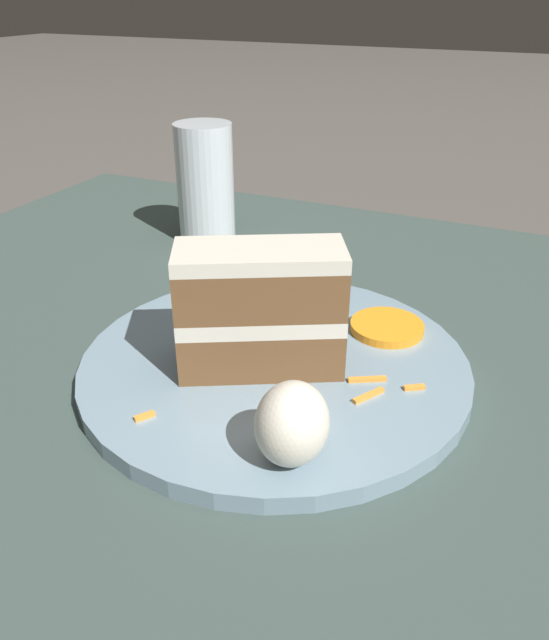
{
  "coord_description": "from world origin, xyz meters",
  "views": [
    {
      "loc": [
        0.31,
        0.14,
        0.29
      ],
      "look_at": [
        -0.06,
        -0.03,
        0.07
      ],
      "focal_mm": 35.0,
      "sensor_mm": 36.0,
      "label": 1
    }
  ],
  "objects_px": {
    "cake_slice": "(260,310)",
    "drinking_glass": "(206,192)",
    "plate": "(274,365)",
    "cream_dollop": "(292,424)",
    "orange_garnish": "(387,327)"
  },
  "relations": [
    {
      "from": "cake_slice",
      "to": "drinking_glass",
      "type": "xyz_separation_m",
      "value": [
        -0.24,
        -0.18,
        -0.0
      ]
    },
    {
      "from": "plate",
      "to": "cream_dollop",
      "type": "height_order",
      "value": "cream_dollop"
    },
    {
      "from": "cream_dollop",
      "to": "orange_garnish",
      "type": "bearing_deg",
      "value": 177.0
    },
    {
      "from": "plate",
      "to": "cream_dollop",
      "type": "distance_m",
      "value": 0.12
    },
    {
      "from": "orange_garnish",
      "to": "plate",
      "type": "bearing_deg",
      "value": -40.77
    },
    {
      "from": "orange_garnish",
      "to": "drinking_glass",
      "type": "bearing_deg",
      "value": -120.05
    },
    {
      "from": "plate",
      "to": "cake_slice",
      "type": "height_order",
      "value": "cake_slice"
    },
    {
      "from": "cake_slice",
      "to": "orange_garnish",
      "type": "distance_m",
      "value": 0.12
    },
    {
      "from": "cake_slice",
      "to": "orange_garnish",
      "type": "xyz_separation_m",
      "value": [
        -0.09,
        0.07,
        -0.04
      ]
    },
    {
      "from": "plate",
      "to": "cream_dollop",
      "type": "xyz_separation_m",
      "value": [
        0.1,
        0.06,
        0.03
      ]
    },
    {
      "from": "cream_dollop",
      "to": "drinking_glass",
      "type": "relative_size",
      "value": 0.4
    },
    {
      "from": "orange_garnish",
      "to": "drinking_glass",
      "type": "height_order",
      "value": "drinking_glass"
    },
    {
      "from": "plate",
      "to": "orange_garnish",
      "type": "distance_m",
      "value": 0.1
    },
    {
      "from": "plate",
      "to": "orange_garnish",
      "type": "height_order",
      "value": "orange_garnish"
    },
    {
      "from": "drinking_glass",
      "to": "plate",
      "type": "bearing_deg",
      "value": 40.11
    }
  ]
}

